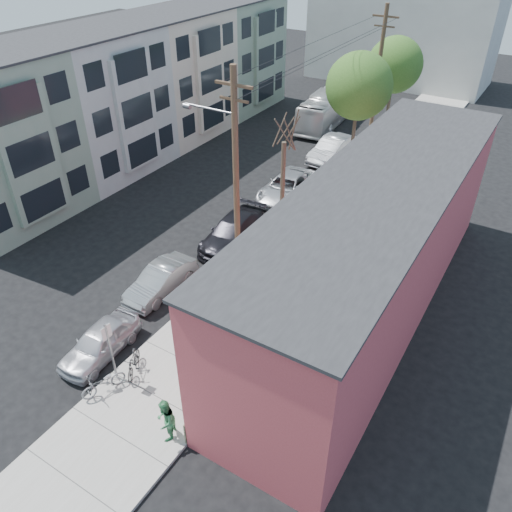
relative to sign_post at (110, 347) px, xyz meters
The scene contains 27 objects.
ground 5.07m from the sign_post, 119.83° to the left, with size 120.00×120.00×0.00m, color black.
sidewalk 15.32m from the sign_post, 82.83° to the left, with size 4.50×58.00×0.15m, color #A7A29B.
cafe_building 11.35m from the sign_post, 53.86° to the left, with size 6.60×20.20×6.61m.
apartment_row 23.16m from the sign_post, 128.12° to the left, with size 6.30×32.00×9.00m.
end_cap_building 46.49m from the sign_post, 95.39° to the left, with size 18.00×8.00×12.00m, color #B5B6B0.
sign_post is the anchor object (origin of this frame).
parking_meter_near 5.88m from the sign_post, 90.98° to the left, with size 0.14×0.14×1.24m.
parking_meter_far 12.90m from the sign_post, 90.45° to the left, with size 0.14×0.14×1.24m.
utility_pole_near 9.23m from the sign_post, 89.73° to the left, with size 3.57×0.28×10.00m.
utility_pole_far 26.70m from the sign_post, 89.78° to the left, with size 1.80×0.28×10.00m.
tree_bare 12.37m from the sign_post, 87.91° to the left, with size 0.24×0.24×5.52m.
tree_leafy_mid 22.42m from the sign_post, 88.83° to the left, with size 4.20×4.20×7.95m.
tree_leafy_far 29.20m from the sign_post, 89.11° to the left, with size 4.01×4.01×7.66m.
patio_chair_a 5.08m from the sign_post, 40.59° to the left, with size 0.50×0.50×0.88m, color #113E16, non-canonical shape.
patio_chair_b 3.92m from the sign_post, ahead, with size 0.50×0.50×0.88m, color #113E16, non-canonical shape.
patron_grey 6.08m from the sign_post, 50.15° to the left, with size 0.55×0.36×1.51m, color gray.
patron_green 3.65m from the sign_post, 16.43° to the right, with size 0.85×0.66×1.74m, color #2F7746.
cyclist 5.99m from the sign_post, 70.44° to the left, with size 1.20×0.69×1.86m, color maroon.
cyclist_bike 6.06m from the sign_post, 70.44° to the left, with size 0.66×1.88×0.99m, color black.
parked_bike_a 1.41m from the sign_post, 58.77° to the left, with size 0.44×1.56×0.94m, color black.
parked_bike_b 1.43m from the sign_post, 81.31° to the right, with size 0.61×1.74×0.91m, color slate.
car_0 2.07m from the sign_post, 155.27° to the left, with size 1.56×3.88×1.32m, color #B6B6BE.
car_1 5.72m from the sign_post, 112.28° to the left, with size 1.42×4.07×1.34m, color #989C9F.
car_2 10.62m from the sign_post, 98.44° to the left, with size 2.07×5.09×1.48m, color black.
car_3 16.85m from the sign_post, 95.43° to the left, with size 2.39×5.19×1.44m, color #ADAEB5.
car_4 23.58m from the sign_post, 93.77° to the left, with size 1.73×4.95×1.63m, color #A1A4A9.
bus 30.83m from the sign_post, 99.35° to the left, with size 2.34×10.00×2.79m, color silver.
Camera 1 is at (13.91, -12.52, 15.24)m, focal length 35.00 mm.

